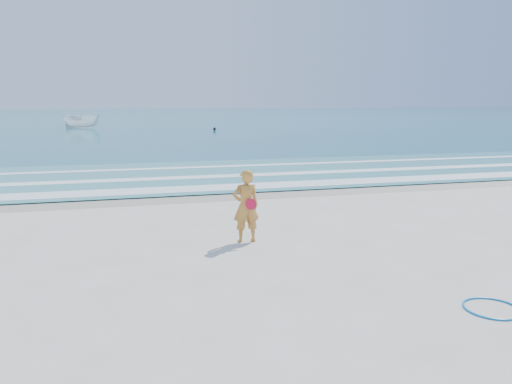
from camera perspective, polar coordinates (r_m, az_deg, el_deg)
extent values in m
plane|color=silver|center=(9.76, 1.58, -10.17)|extent=(400.00, 400.00, 0.00)
cube|color=#B2A893|center=(18.26, -6.49, -0.44)|extent=(400.00, 2.40, 0.00)
cube|color=#19727F|center=(113.83, -13.82, 8.45)|extent=(400.00, 190.00, 0.04)
cube|color=#59B7AD|center=(23.15, -8.34, 1.93)|extent=(400.00, 10.00, 0.01)
cube|color=white|center=(19.52, -7.06, 0.40)|extent=(400.00, 1.40, 0.01)
cube|color=white|center=(22.36, -8.10, 1.66)|extent=(400.00, 0.90, 0.01)
cube|color=white|center=(25.61, -9.01, 2.74)|extent=(400.00, 0.60, 0.01)
torus|color=#0B79CA|center=(9.40, 25.36, -11.93)|extent=(1.21, 1.21, 0.03)
imported|color=white|center=(65.47, -19.30, 7.72)|extent=(5.10, 3.28, 1.84)
sphere|color=black|center=(57.08, -4.77, 7.20)|extent=(0.35, 0.35, 0.35)
imported|color=orange|center=(12.14, -1.16, -1.61)|extent=(0.66, 0.45, 1.80)
cylinder|color=red|center=(11.97, -0.58, -1.41)|extent=(0.27, 0.08, 0.27)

